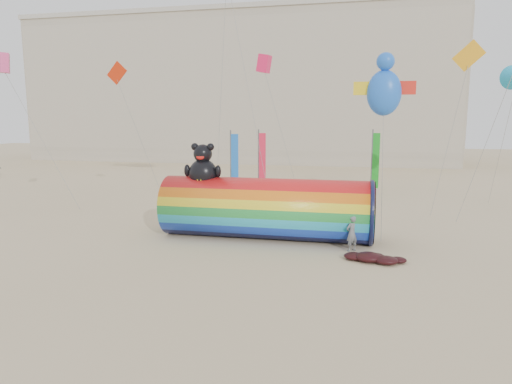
% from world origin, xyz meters
% --- Properties ---
extents(ground, '(160.00, 160.00, 0.00)m').
position_xyz_m(ground, '(0.00, 0.00, 0.00)').
color(ground, '#CCB58C').
rests_on(ground, ground).
extents(hotel_building, '(60.40, 15.40, 20.60)m').
position_xyz_m(hotel_building, '(-12.00, 45.95, 10.31)').
color(hotel_building, '#B7AD99').
rests_on(hotel_building, ground).
extents(windsock_assembly, '(10.57, 3.22, 4.87)m').
position_xyz_m(windsock_assembly, '(0.97, 1.74, 1.62)').
color(windsock_assembly, red).
rests_on(windsock_assembly, ground).
extents(kite_handler, '(0.72, 0.70, 1.66)m').
position_xyz_m(kite_handler, '(5.27, 0.28, 0.83)').
color(kite_handler, slate).
rests_on(kite_handler, ground).
extents(fabric_bundle, '(2.62, 1.35, 0.41)m').
position_xyz_m(fabric_bundle, '(6.22, -1.15, 0.17)').
color(fabric_bundle, '#3D0B0E').
rests_on(fabric_bundle, ground).
extents(festival_banners, '(11.18, 5.02, 5.20)m').
position_xyz_m(festival_banners, '(0.31, 15.34, 2.64)').
color(festival_banners, '#59595E').
rests_on(festival_banners, ground).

